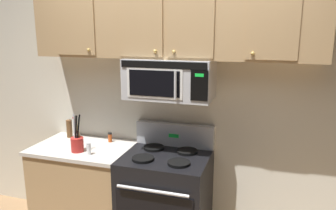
{
  "coord_description": "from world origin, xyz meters",
  "views": [
    {
      "loc": [
        0.84,
        -2.2,
        2.0
      ],
      "look_at": [
        0.0,
        0.49,
        1.35
      ],
      "focal_mm": 35.37,
      "sensor_mm": 36.0,
      "label": 1
    }
  ],
  "objects_px": {
    "stove_range": "(166,200)",
    "over_range_microwave": "(170,79)",
    "utensil_crock_red": "(77,142)",
    "salt_shaker": "(89,149)",
    "pepper_mill": "(69,129)",
    "spice_jar": "(110,137)"
  },
  "relations": [
    {
      "from": "over_range_microwave",
      "to": "pepper_mill",
      "type": "relative_size",
      "value": 4.13
    },
    {
      "from": "spice_jar",
      "to": "utensil_crock_red",
      "type": "bearing_deg",
      "value": -116.82
    },
    {
      "from": "stove_range",
      "to": "utensil_crock_red",
      "type": "bearing_deg",
      "value": -170.65
    },
    {
      "from": "utensil_crock_red",
      "to": "spice_jar",
      "type": "distance_m",
      "value": 0.37
    },
    {
      "from": "over_range_microwave",
      "to": "utensil_crock_red",
      "type": "relative_size",
      "value": 2.16
    },
    {
      "from": "stove_range",
      "to": "over_range_microwave",
      "type": "bearing_deg",
      "value": 90.14
    },
    {
      "from": "utensil_crock_red",
      "to": "salt_shaker",
      "type": "xyz_separation_m",
      "value": [
        0.14,
        -0.04,
        -0.03
      ]
    },
    {
      "from": "over_range_microwave",
      "to": "utensil_crock_red",
      "type": "height_order",
      "value": "over_range_microwave"
    },
    {
      "from": "stove_range",
      "to": "utensil_crock_red",
      "type": "relative_size",
      "value": 3.18
    },
    {
      "from": "over_range_microwave",
      "to": "pepper_mill",
      "type": "height_order",
      "value": "over_range_microwave"
    },
    {
      "from": "stove_range",
      "to": "pepper_mill",
      "type": "xyz_separation_m",
      "value": [
        -1.11,
        0.2,
        0.52
      ]
    },
    {
      "from": "stove_range",
      "to": "spice_jar",
      "type": "relative_size",
      "value": 11.75
    },
    {
      "from": "pepper_mill",
      "to": "spice_jar",
      "type": "relative_size",
      "value": 1.93
    },
    {
      "from": "over_range_microwave",
      "to": "salt_shaker",
      "type": "distance_m",
      "value": 0.96
    },
    {
      "from": "utensil_crock_red",
      "to": "spice_jar",
      "type": "relative_size",
      "value": 3.69
    },
    {
      "from": "over_range_microwave",
      "to": "pepper_mill",
      "type": "xyz_separation_m",
      "value": [
        -1.11,
        0.08,
        -0.58
      ]
    },
    {
      "from": "spice_jar",
      "to": "pepper_mill",
      "type": "bearing_deg",
      "value": 179.12
    },
    {
      "from": "utensil_crock_red",
      "to": "stove_range",
      "type": "bearing_deg",
      "value": 9.35
    },
    {
      "from": "stove_range",
      "to": "pepper_mill",
      "type": "bearing_deg",
      "value": 169.83
    },
    {
      "from": "stove_range",
      "to": "pepper_mill",
      "type": "height_order",
      "value": "stove_range"
    },
    {
      "from": "utensil_crock_red",
      "to": "salt_shaker",
      "type": "height_order",
      "value": "utensil_crock_red"
    },
    {
      "from": "pepper_mill",
      "to": "salt_shaker",
      "type": "bearing_deg",
      "value": -39.9
    }
  ]
}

